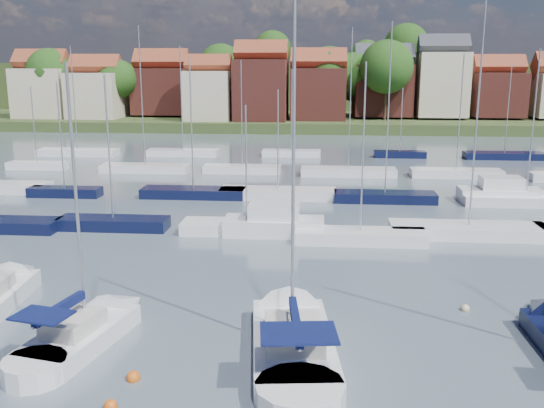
{
  "coord_description": "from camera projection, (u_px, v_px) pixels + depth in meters",
  "views": [
    {
      "loc": [
        -1.97,
        -20.95,
        11.72
      ],
      "look_at": [
        -4.94,
        14.0,
        3.61
      ],
      "focal_mm": 40.0,
      "sensor_mm": 36.0,
      "label": 1
    }
  ],
  "objects": [
    {
      "name": "ground",
      "position": [
        342.0,
        182.0,
        61.65
      ],
      "size": [
        260.0,
        260.0,
        0.0
      ],
      "primitive_type": "plane",
      "color": "#4B5965",
      "rests_on": "ground"
    },
    {
      "name": "sailboat_left",
      "position": [
        93.0,
        329.0,
        26.58
      ],
      "size": [
        4.36,
        9.64,
        12.79
      ],
      "rotation": [
        0.0,
        0.0,
        1.36
      ],
      "color": "white",
      "rests_on": "ground"
    },
    {
      "name": "sailboat_centre",
      "position": [
        290.0,
        330.0,
        26.53
      ],
      "size": [
        4.63,
        12.53,
        16.6
      ],
      "rotation": [
        0.0,
        0.0,
        1.69
      ],
      "color": "white",
      "rests_on": "ground"
    },
    {
      "name": "sailboat_far",
      "position": [
        1.0,
        292.0,
        31.01
      ],
      "size": [
        3.37,
        9.88,
        12.95
      ],
      "rotation": [
        0.0,
        0.0,
        1.65
      ],
      "color": "white",
      "rests_on": "ground"
    },
    {
      "name": "buoy_c",
      "position": [
        133.0,
        380.0,
        23.04
      ],
      "size": [
        0.54,
        0.54,
        0.54
      ],
      "primitive_type": "sphere",
      "color": "#D85914",
      "rests_on": "ground"
    },
    {
      "name": "buoy_e",
      "position": [
        465.0,
        310.0,
        29.54
      ],
      "size": [
        0.42,
        0.42,
        0.42
      ],
      "primitive_type": "sphere",
      "color": "beige",
      "rests_on": "ground"
    },
    {
      "name": "marina_field",
      "position": [
        364.0,
        188.0,
        56.69
      ],
      "size": [
        79.62,
        41.41,
        15.93
      ],
      "color": "white",
      "rests_on": "ground"
    },
    {
      "name": "far_shore_town",
      "position": [
        341.0,
        94.0,
        150.39
      ],
      "size": [
        212.46,
        90.0,
        22.27
      ],
      "color": "#384723",
      "rests_on": "ground"
    }
  ]
}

